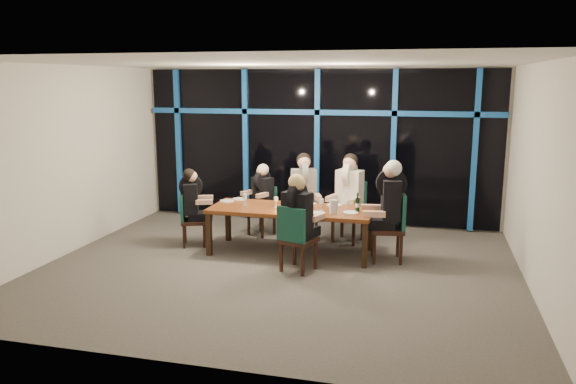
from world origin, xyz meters
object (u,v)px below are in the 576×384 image
object	(u,v)px
dining_table	(291,212)
diner_far_left	(261,189)
chair_end_left	(189,217)
chair_end_right	(393,223)
diner_far_right	(349,185)
chair_far_left	(264,208)
water_pitcher	(333,207)
diner_end_right	(388,196)
diner_near_mid	(299,208)
chair_far_right	(350,208)
chair_far_mid	(303,206)
chair_near_mid	(295,236)
wine_bottle	(357,205)
diner_end_left	(193,196)
diner_far_mid	(304,184)

from	to	relation	value
dining_table	diner_far_left	distance (m)	1.23
chair_end_left	chair_end_right	world-z (taller)	chair_end_right
chair_end_left	diner_far_right	distance (m)	2.76
chair_far_left	water_pitcher	world-z (taller)	water_pitcher
diner_end_right	diner_near_mid	bearing A→B (deg)	-67.38
chair_far_right	chair_far_mid	bearing A→B (deg)	-163.31
chair_near_mid	diner_near_mid	size ratio (longest dim) A/B	1.03
diner_near_mid	wine_bottle	xyz separation A→B (m)	(0.75, 0.78, -0.08)
chair_far_left	diner_end_right	xyz separation A→B (m)	(2.28, -1.02, 0.53)
chair_end_left	diner_near_mid	bearing A→B (deg)	-131.72
diner_end_left	chair_far_mid	bearing A→B (deg)	-81.70
chair_far_mid	diner_near_mid	bearing A→B (deg)	-99.91
chair_far_mid	diner_end_right	world-z (taller)	diner_end_right
chair_end_right	diner_near_mid	distance (m)	1.58
chair_end_left	chair_far_left	bearing A→B (deg)	-65.94
dining_table	chair_far_right	distance (m)	1.28
chair_end_left	diner_far_left	xyz separation A→B (m)	(0.99, 0.94, 0.34)
chair_far_right	chair_end_right	size ratio (longest dim) A/B	0.97
diner_near_mid	diner_far_left	bearing A→B (deg)	-39.31
chair_far_right	diner_end_left	bearing A→B (deg)	-143.81
chair_far_left	diner_near_mid	world-z (taller)	diner_near_mid
chair_near_mid	diner_far_left	bearing A→B (deg)	-41.08
chair_far_right	wine_bottle	xyz separation A→B (m)	(0.25, -1.00, 0.28)
chair_far_left	diner_far_right	bearing A→B (deg)	19.85
diner_far_mid	diner_near_mid	bearing A→B (deg)	-100.42
chair_end_right	diner_far_mid	distance (m)	1.87
diner_end_right	chair_end_left	bearing A→B (deg)	-100.38
diner_far_mid	diner_far_right	size ratio (longest dim) A/B	0.99
diner_far_mid	chair_far_left	bearing A→B (deg)	149.84
chair_end_left	wine_bottle	world-z (taller)	wine_bottle
water_pitcher	chair_near_mid	bearing A→B (deg)	-127.95
chair_far_mid	diner_far_mid	xyz separation A→B (m)	(0.03, -0.08, 0.41)
chair_far_right	diner_near_mid	distance (m)	1.88
water_pitcher	diner_end_left	bearing A→B (deg)	169.87
diner_end_left	diner_near_mid	distance (m)	2.17
chair_far_mid	wine_bottle	bearing A→B (deg)	-62.73
chair_end_left	diner_far_left	distance (m)	1.41
chair_far_left	chair_end_right	distance (m)	2.58
wine_bottle	chair_far_right	bearing A→B (deg)	103.76
chair_near_mid	diner_end_right	xyz separation A→B (m)	(1.25, 0.87, 0.47)
dining_table	diner_end_left	distance (m)	1.71
chair_far_right	diner_end_right	size ratio (longest dim) A/B	1.00
diner_far_mid	diner_end_right	size ratio (longest dim) A/B	0.96
chair_far_right	diner_end_right	bearing A→B (deg)	-38.70
diner_far_mid	chair_far_mid	bearing A→B (deg)	90.00
chair_far_mid	diner_far_mid	size ratio (longest dim) A/B	1.03
chair_end_left	diner_near_mid	xyz separation A→B (m)	(2.08, -0.80, 0.44)
water_pitcher	chair_far_mid	bearing A→B (deg)	117.66
water_pitcher	diner_far_mid	bearing A→B (deg)	118.43
chair_end_right	diner_end_right	distance (m)	0.43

